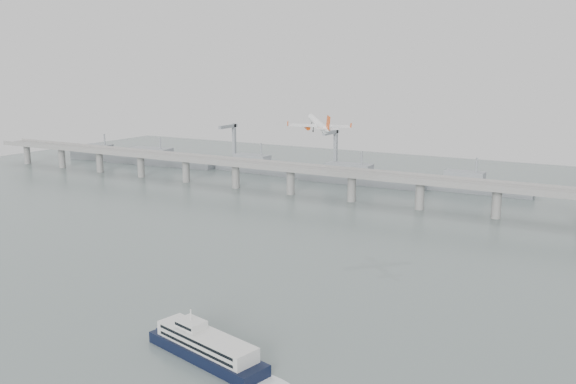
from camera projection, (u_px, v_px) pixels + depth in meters
The scene contains 5 objects.
ground at pixel (222, 301), 251.62m from camera, with size 900.00×900.00×0.00m, color slate.
bridge at pixel (390, 181), 418.94m from camera, with size 800.00×22.00×23.90m.
distant_fleet at pixel (253, 166), 551.21m from camera, with size 453.00×60.90×40.00m.
ferry at pixel (206, 347), 201.04m from camera, with size 79.04×27.40×15.10m.
airliner at pixel (319, 124), 327.32m from camera, with size 30.74×32.23×10.65m.
Camera 1 is at (140.73, -192.99, 94.97)m, focal length 38.00 mm.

